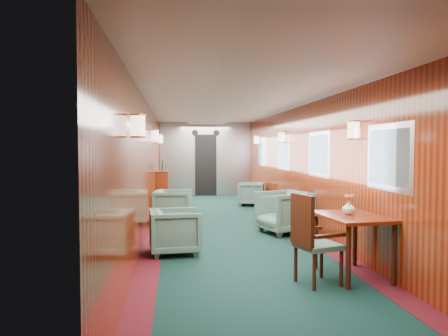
{
  "coord_description": "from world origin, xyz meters",
  "views": [
    {
      "loc": [
        -0.99,
        -8.36,
        1.56
      ],
      "look_at": [
        0.0,
        0.5,
        1.15
      ],
      "focal_mm": 35.0,
      "sensor_mm": 36.0,
      "label": 1
    }
  ],
  "objects_px": {
    "armchair_left_far": "(173,207)",
    "armchair_right_near": "(284,212)",
    "side_chair": "(311,236)",
    "armchair_right_far": "(251,194)",
    "dining_table": "(352,225)",
    "credenza": "(163,187)",
    "armchair_left_near": "(175,231)"
  },
  "relations": [
    {
      "from": "armchair_left_far",
      "to": "armchair_right_near",
      "type": "relative_size",
      "value": 0.91
    },
    {
      "from": "side_chair",
      "to": "armchair_right_far",
      "type": "bearing_deg",
      "value": 68.19
    },
    {
      "from": "armchair_right_far",
      "to": "dining_table",
      "type": "bearing_deg",
      "value": 15.25
    },
    {
      "from": "side_chair",
      "to": "dining_table",
      "type": "bearing_deg",
      "value": 6.06
    },
    {
      "from": "dining_table",
      "to": "armchair_right_far",
      "type": "distance_m",
      "value": 6.65
    },
    {
      "from": "armchair_right_far",
      "to": "credenza",
      "type": "bearing_deg",
      "value": -85.52
    },
    {
      "from": "armchair_right_near",
      "to": "armchair_left_near",
      "type": "bearing_deg",
      "value": -74.15
    },
    {
      "from": "dining_table",
      "to": "armchair_left_near",
      "type": "height_order",
      "value": "dining_table"
    },
    {
      "from": "armchair_right_near",
      "to": "credenza",
      "type": "bearing_deg",
      "value": -170.03
    },
    {
      "from": "side_chair",
      "to": "armchair_left_near",
      "type": "distance_m",
      "value": 2.27
    },
    {
      "from": "dining_table",
      "to": "armchair_right_far",
      "type": "height_order",
      "value": "dining_table"
    },
    {
      "from": "armchair_right_far",
      "to": "armchair_left_far",
      "type": "bearing_deg",
      "value": -23.68
    },
    {
      "from": "armchair_left_near",
      "to": "armchair_left_far",
      "type": "xyz_separation_m",
      "value": [
        -0.04,
        2.59,
        0.02
      ]
    },
    {
      "from": "side_chair",
      "to": "armchair_left_near",
      "type": "relative_size",
      "value": 1.43
    },
    {
      "from": "armchair_left_near",
      "to": "armchair_right_near",
      "type": "distance_m",
      "value": 2.41
    },
    {
      "from": "armchair_right_near",
      "to": "dining_table",
      "type": "bearing_deg",
      "value": -15.62
    },
    {
      "from": "side_chair",
      "to": "armchair_left_far",
      "type": "xyz_separation_m",
      "value": [
        -1.58,
        4.25,
        -0.21
      ]
    },
    {
      "from": "armchair_left_near",
      "to": "side_chair",
      "type": "bearing_deg",
      "value": -142.59
    },
    {
      "from": "side_chair",
      "to": "armchair_right_near",
      "type": "height_order",
      "value": "side_chair"
    },
    {
      "from": "credenza",
      "to": "armchair_right_far",
      "type": "bearing_deg",
      "value": -10.09
    },
    {
      "from": "armchair_left_near",
      "to": "armchair_right_far",
      "type": "relative_size",
      "value": 1.05
    },
    {
      "from": "armchair_left_near",
      "to": "armchair_right_far",
      "type": "bearing_deg",
      "value": -26.66
    },
    {
      "from": "dining_table",
      "to": "armchair_right_near",
      "type": "height_order",
      "value": "armchair_right_near"
    },
    {
      "from": "side_chair",
      "to": "armchair_left_near",
      "type": "bearing_deg",
      "value": 115.21
    },
    {
      "from": "side_chair",
      "to": "armchair_right_far",
      "type": "relative_size",
      "value": 1.51
    },
    {
      "from": "armchair_right_near",
      "to": "armchair_right_far",
      "type": "height_order",
      "value": "armchair_right_near"
    },
    {
      "from": "armchair_right_near",
      "to": "armchair_right_far",
      "type": "distance_m",
      "value": 3.89
    },
    {
      "from": "armchair_left_far",
      "to": "side_chair",
      "type": "bearing_deg",
      "value": -154.53
    },
    {
      "from": "armchair_left_far",
      "to": "armchair_right_far",
      "type": "height_order",
      "value": "armchair_left_far"
    },
    {
      "from": "dining_table",
      "to": "armchair_right_far",
      "type": "relative_size",
      "value": 1.54
    },
    {
      "from": "side_chair",
      "to": "credenza",
      "type": "height_order",
      "value": "credenza"
    },
    {
      "from": "credenza",
      "to": "armchair_left_far",
      "type": "distance_m",
      "value": 3.09
    }
  ]
}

